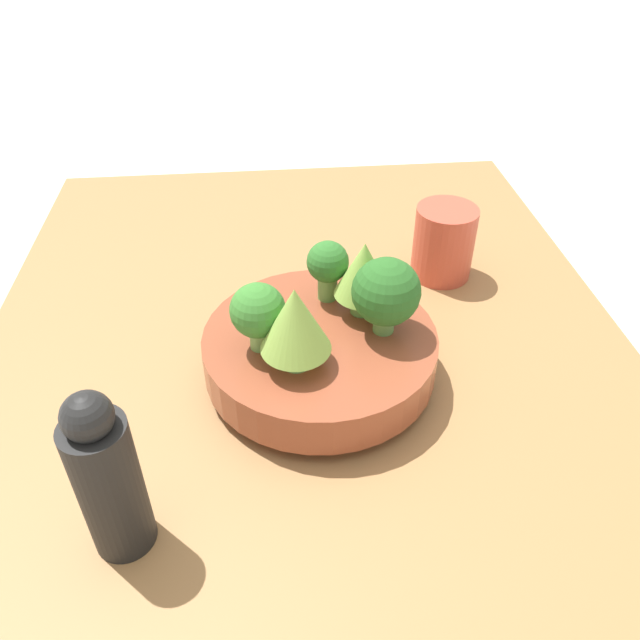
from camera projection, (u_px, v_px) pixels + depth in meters
ground_plane at (309, 380)px, 0.74m from camera, size 6.00×6.00×0.00m
table at (309, 370)px, 0.73m from camera, size 1.03×0.77×0.03m
bowl at (320, 352)px, 0.67m from camera, size 0.25×0.25×0.06m
broccoli_floret_right at (328, 265)px, 0.68m from camera, size 0.05×0.05×0.07m
broccoli_floret_front at (386, 293)px, 0.63m from camera, size 0.07×0.07×0.09m
broccoli_floret_back at (258, 312)px, 0.62m from camera, size 0.06×0.06×0.08m
romanesco_piece_far at (295, 321)px, 0.59m from camera, size 0.07×0.07×0.09m
romanesco_piece_near at (364, 271)px, 0.66m from camera, size 0.06×0.06×0.09m
cup at (444, 242)px, 0.83m from camera, size 0.08×0.08×0.10m
pepper_mill at (108, 478)px, 0.49m from camera, size 0.05×0.05×0.17m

